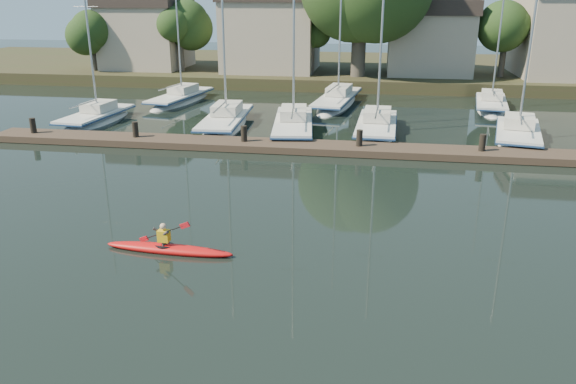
# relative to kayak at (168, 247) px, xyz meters

# --- Properties ---
(ground) EXTENTS (160.00, 160.00, 0.00)m
(ground) POSITION_rel_kayak_xyz_m (2.46, -1.34, -0.16)
(ground) COLOR black
(ground) RESTS_ON ground
(kayak) EXTENTS (4.23, 0.98, 1.35)m
(kayak) POSITION_rel_kayak_xyz_m (0.00, 0.00, 0.00)
(kayak) COLOR #B60E0F
(kayak) RESTS_ON ground
(dock) EXTENTS (34.00, 2.00, 1.80)m
(dock) POSITION_rel_kayak_xyz_m (2.46, 12.66, 0.04)
(dock) COLOR #3F2E24
(dock) RESTS_ON ground
(sailboat_0) EXTENTS (2.75, 7.82, 12.17)m
(sailboat_0) POSITION_rel_kayak_xyz_m (-11.23, 17.35, -0.36)
(sailboat_0) COLOR silver
(sailboat_0) RESTS_ON ground
(sailboat_1) EXTENTS (2.87, 9.40, 15.17)m
(sailboat_1) POSITION_rel_kayak_xyz_m (-2.85, 17.55, -0.37)
(sailboat_1) COLOR silver
(sailboat_1) RESTS_ON ground
(sailboat_2) EXTENTS (3.41, 9.88, 16.03)m
(sailboat_2) POSITION_rel_kayak_xyz_m (1.42, 16.99, -0.36)
(sailboat_2) COLOR silver
(sailboat_2) RESTS_ON ground
(sailboat_3) EXTENTS (2.57, 8.77, 14.03)m
(sailboat_3) POSITION_rel_kayak_xyz_m (6.29, 17.24, -0.37)
(sailboat_3) COLOR silver
(sailboat_3) RESTS_ON ground
(sailboat_4) EXTENTS (3.79, 8.05, 13.16)m
(sailboat_4) POSITION_rel_kayak_xyz_m (14.02, 16.58, -0.38)
(sailboat_4) COLOR silver
(sailboat_4) RESTS_ON ground
(sailboat_5) EXTENTS (3.42, 9.15, 14.80)m
(sailboat_5) POSITION_rel_kayak_xyz_m (-8.33, 24.92, -0.35)
(sailboat_5) COLOR silver
(sailboat_5) RESTS_ON ground
(sailboat_6) EXTENTS (3.52, 10.83, 16.92)m
(sailboat_6) POSITION_rel_kayak_xyz_m (3.36, 25.77, -0.36)
(sailboat_6) COLOR silver
(sailboat_6) RESTS_ON ground
(sailboat_7) EXTENTS (3.20, 8.14, 12.78)m
(sailboat_7) POSITION_rel_kayak_xyz_m (14.21, 25.90, -0.35)
(sailboat_7) COLOR silver
(sailboat_7) RESTS_ON ground
(shore) EXTENTS (90.00, 25.25, 12.75)m
(shore) POSITION_rel_kayak_xyz_m (4.08, 38.95, 3.06)
(shore) COLOR #2B3118
(shore) RESTS_ON ground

